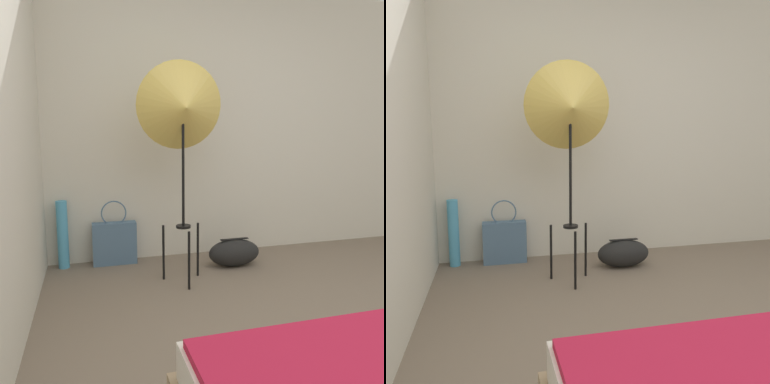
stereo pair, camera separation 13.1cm
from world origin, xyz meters
The scene contains 6 objects.
wall_back centered at (0.00, 2.39, 1.30)m, with size 8.00×0.05×2.60m.
wall_side_left centered at (-1.57, 1.00, 1.30)m, with size 0.05×8.00×2.60m.
photo_umbrella centered at (-0.44, 1.67, 1.39)m, with size 0.69×0.34×1.76m.
tote_bag centered at (-0.94, 2.26, 0.20)m, with size 0.40×0.12×0.59m.
duffel_bag centered at (0.10, 1.91, 0.12)m, with size 0.48×0.25×0.25m.
paper_roll centered at (-1.39, 2.28, 0.31)m, with size 0.10×0.10×0.61m.
Camera 2 is at (-1.04, -1.19, 1.18)m, focal length 35.00 mm.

